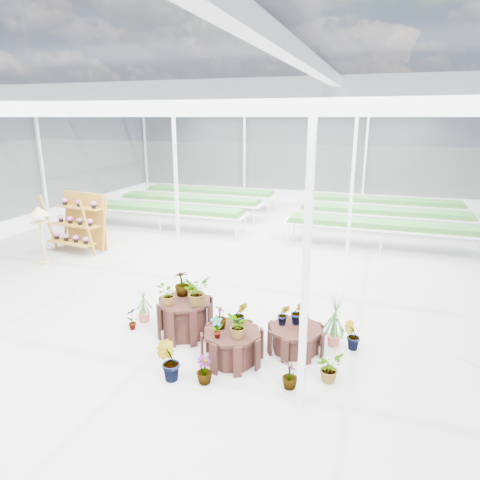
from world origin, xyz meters
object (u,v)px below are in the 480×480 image
(plinth_low, at_px, (296,339))
(plinth_tall, at_px, (186,317))
(plinth_mid, at_px, (232,346))
(bird_table, at_px, (42,235))
(shelf_rack, at_px, (76,223))

(plinth_low, bearing_deg, plinth_tall, -177.40)
(plinth_mid, distance_m, bird_table, 7.76)
(plinth_low, xyz_separation_m, bird_table, (-8.05, 2.49, 0.64))
(plinth_low, relative_size, bird_table, 0.59)
(plinth_tall, distance_m, shelf_rack, 6.97)
(plinth_tall, xyz_separation_m, bird_table, (-5.85, 2.59, 0.50))
(plinth_mid, bearing_deg, shelf_rack, 146.61)
(plinth_low, height_order, shelf_rack, shelf_rack)
(plinth_tall, distance_m, plinth_mid, 1.34)
(shelf_rack, bearing_deg, bird_table, -88.69)
(plinth_mid, height_order, bird_table, bird_table)
(shelf_rack, relative_size, bird_table, 1.08)
(plinth_mid, height_order, plinth_low, plinth_mid)
(plinth_tall, bearing_deg, plinth_low, 2.60)
(plinth_mid, relative_size, bird_table, 0.62)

